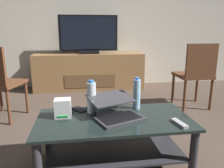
{
  "coord_description": "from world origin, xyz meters",
  "views": [
    {
      "loc": [
        -0.34,
        -1.76,
        1.08
      ],
      "look_at": [
        -0.04,
        0.33,
        0.56
      ],
      "focal_mm": 35.56,
      "sensor_mm": 36.0,
      "label": 1
    }
  ],
  "objects_px": {
    "coffee_table": "(114,133)",
    "tv_remote": "(179,123)",
    "television": "(89,35)",
    "dining_chair": "(196,72)",
    "media_cabinet": "(89,71)",
    "water_bottle_near": "(137,94)",
    "laptop": "(116,110)",
    "router_box": "(63,108)",
    "cell_phone": "(79,109)",
    "water_bottle_far": "(91,97)"
  },
  "relations": [
    {
      "from": "coffee_table",
      "to": "dining_chair",
      "type": "relative_size",
      "value": 1.32
    },
    {
      "from": "television",
      "to": "dining_chair",
      "type": "relative_size",
      "value": 1.14
    },
    {
      "from": "television",
      "to": "tv_remote",
      "type": "distance_m",
      "value": 2.71
    },
    {
      "from": "dining_chair",
      "to": "tv_remote",
      "type": "xyz_separation_m",
      "value": [
        -0.85,
        -1.36,
        -0.09
      ]
    },
    {
      "from": "coffee_table",
      "to": "water_bottle_near",
      "type": "distance_m",
      "value": 0.39
    },
    {
      "from": "dining_chair",
      "to": "laptop",
      "type": "xyz_separation_m",
      "value": [
        -1.29,
        -1.15,
        -0.04
      ]
    },
    {
      "from": "television",
      "to": "water_bottle_near",
      "type": "distance_m",
      "value": 2.29
    },
    {
      "from": "laptop",
      "to": "cell_phone",
      "type": "relative_size",
      "value": 3.38
    },
    {
      "from": "dining_chair",
      "to": "router_box",
      "type": "distance_m",
      "value": 2.02
    },
    {
      "from": "television",
      "to": "laptop",
      "type": "relative_size",
      "value": 2.17
    },
    {
      "from": "television",
      "to": "coffee_table",
      "type": "bearing_deg",
      "value": -88.08
    },
    {
      "from": "dining_chair",
      "to": "media_cabinet",
      "type": "bearing_deg",
      "value": 137.61
    },
    {
      "from": "water_bottle_near",
      "to": "tv_remote",
      "type": "height_order",
      "value": "water_bottle_near"
    },
    {
      "from": "coffee_table",
      "to": "water_bottle_far",
      "type": "distance_m",
      "value": 0.34
    },
    {
      "from": "laptop",
      "to": "router_box",
      "type": "height_order",
      "value": "laptop"
    },
    {
      "from": "dining_chair",
      "to": "cell_phone",
      "type": "height_order",
      "value": "dining_chair"
    },
    {
      "from": "media_cabinet",
      "to": "television",
      "type": "relative_size",
      "value": 1.91
    },
    {
      "from": "laptop",
      "to": "cell_phone",
      "type": "distance_m",
      "value": 0.35
    },
    {
      "from": "dining_chair",
      "to": "router_box",
      "type": "relative_size",
      "value": 6.15
    },
    {
      "from": "water_bottle_near",
      "to": "media_cabinet",
      "type": "bearing_deg",
      "value": 97.77
    },
    {
      "from": "coffee_table",
      "to": "water_bottle_near",
      "type": "xyz_separation_m",
      "value": [
        0.23,
        0.19,
        0.26
      ]
    },
    {
      "from": "coffee_table",
      "to": "laptop",
      "type": "xyz_separation_m",
      "value": [
        0.02,
        0.02,
        0.19
      ]
    },
    {
      "from": "laptop",
      "to": "coffee_table",
      "type": "bearing_deg",
      "value": -128.49
    },
    {
      "from": "water_bottle_near",
      "to": "water_bottle_far",
      "type": "xyz_separation_m",
      "value": [
        -0.39,
        -0.04,
        -0.0
      ]
    },
    {
      "from": "media_cabinet",
      "to": "water_bottle_far",
      "type": "xyz_separation_m",
      "value": [
        -0.08,
        -2.29,
        0.21
      ]
    },
    {
      "from": "coffee_table",
      "to": "tv_remote",
      "type": "distance_m",
      "value": 0.51
    },
    {
      "from": "television",
      "to": "dining_chair",
      "type": "xyz_separation_m",
      "value": [
        1.39,
        -1.25,
        -0.46
      ]
    },
    {
      "from": "media_cabinet",
      "to": "cell_phone",
      "type": "relative_size",
      "value": 14.01
    },
    {
      "from": "laptop",
      "to": "water_bottle_near",
      "type": "xyz_separation_m",
      "value": [
        0.21,
        0.17,
        0.07
      ]
    },
    {
      "from": "water_bottle_near",
      "to": "coffee_table",
      "type": "bearing_deg",
      "value": -140.12
    },
    {
      "from": "water_bottle_near",
      "to": "dining_chair",
      "type": "bearing_deg",
      "value": 42.36
    },
    {
      "from": "water_bottle_far",
      "to": "tv_remote",
      "type": "distance_m",
      "value": 0.71
    },
    {
      "from": "water_bottle_near",
      "to": "cell_phone",
      "type": "distance_m",
      "value": 0.51
    },
    {
      "from": "media_cabinet",
      "to": "water_bottle_far",
      "type": "bearing_deg",
      "value": -92.09
    },
    {
      "from": "water_bottle_near",
      "to": "tv_remote",
      "type": "xyz_separation_m",
      "value": [
        0.23,
        -0.37,
        -0.12
      ]
    },
    {
      "from": "media_cabinet",
      "to": "television",
      "type": "distance_m",
      "value": 0.65
    },
    {
      "from": "router_box",
      "to": "cell_phone",
      "type": "relative_size",
      "value": 1.05
    },
    {
      "from": "television",
      "to": "dining_chair",
      "type": "distance_m",
      "value": 1.92
    },
    {
      "from": "laptop",
      "to": "router_box",
      "type": "bearing_deg",
      "value": 170.78
    },
    {
      "from": "laptop",
      "to": "cell_phone",
      "type": "xyz_separation_m",
      "value": [
        -0.28,
        0.2,
        -0.05
      ]
    },
    {
      "from": "media_cabinet",
      "to": "coffee_table",
      "type": "bearing_deg",
      "value": -88.1
    },
    {
      "from": "media_cabinet",
      "to": "laptop",
      "type": "bearing_deg",
      "value": -87.67
    },
    {
      "from": "cell_phone",
      "to": "dining_chair",
      "type": "bearing_deg",
      "value": -2.03
    },
    {
      "from": "coffee_table",
      "to": "dining_chair",
      "type": "height_order",
      "value": "dining_chair"
    },
    {
      "from": "router_box",
      "to": "tv_remote",
      "type": "distance_m",
      "value": 0.89
    },
    {
      "from": "coffee_table",
      "to": "router_box",
      "type": "relative_size",
      "value": 8.11
    },
    {
      "from": "television",
      "to": "router_box",
      "type": "xyz_separation_m",
      "value": [
        -0.31,
        -2.33,
        -0.49
      ]
    },
    {
      "from": "coffee_table",
      "to": "router_box",
      "type": "bearing_deg",
      "value": 167.32
    },
    {
      "from": "dining_chair",
      "to": "router_box",
      "type": "xyz_separation_m",
      "value": [
        -1.7,
        -1.09,
        -0.03
      ]
    },
    {
      "from": "television",
      "to": "water_bottle_far",
      "type": "relative_size",
      "value": 3.73
    }
  ]
}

